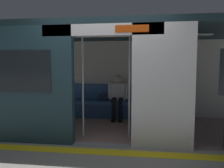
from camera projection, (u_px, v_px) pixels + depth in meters
The scene contains 9 objects.
ground_plane at pixel (102, 145), 3.80m from camera, with size 60.00×60.00×0.00m, color gray.
platform_edge_strip at pixel (99, 152), 3.50m from camera, with size 8.00×0.24×0.01m, color yellow.
train_car at pixel (107, 64), 4.80m from camera, with size 6.40×2.58×2.29m.
bench_seat at pixel (115, 105), 5.81m from camera, with size 3.01×0.44×0.48m.
person_seated at pixel (118, 94), 5.72m from camera, with size 0.55×0.68×1.20m.
handbag at pixel (103, 97), 5.92m from camera, with size 0.26×0.15×0.17m.
book at pixel (132, 100), 5.79m from camera, with size 0.15×0.22×0.03m, color #26598C.
grab_pole_door at pixel (83, 84), 4.20m from camera, with size 0.04×0.04×2.15m, color silver.
grab_pole_far at pixel (129, 85), 4.14m from camera, with size 0.04×0.04×2.15m, color silver.
Camera 1 is at (-0.63, 3.64, 1.44)m, focal length 33.33 mm.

